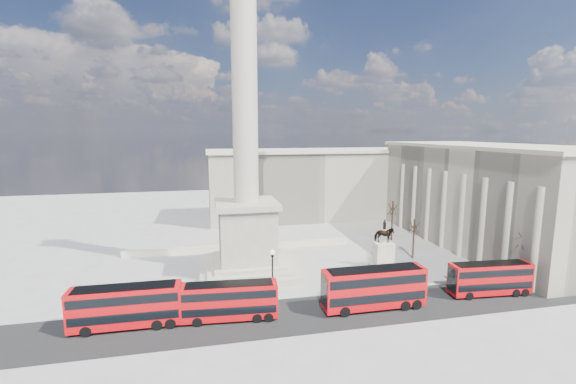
% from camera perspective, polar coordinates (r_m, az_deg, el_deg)
% --- Properties ---
extents(ground, '(180.00, 180.00, 0.00)m').
position_cam_1_polar(ground, '(54.90, -5.40, -13.49)').
color(ground, '#A29F99').
rests_on(ground, ground).
extents(asphalt_road, '(120.00, 9.00, 0.01)m').
position_cam_1_polar(asphalt_road, '(46.78, 2.55, -17.62)').
color(asphalt_road, black).
rests_on(asphalt_road, ground).
extents(nelsons_column, '(14.00, 14.00, 49.85)m').
position_cam_1_polar(nelsons_column, '(56.30, -6.21, 0.72)').
color(nelsons_column, '#AFA692').
rests_on(nelsons_column, ground).
extents(balustrade_wall, '(40.00, 0.60, 1.10)m').
position_cam_1_polar(balustrade_wall, '(69.72, -7.01, -8.11)').
color(balustrade_wall, beige).
rests_on(balustrade_wall, ground).
extents(building_east, '(19.00, 46.00, 18.60)m').
position_cam_1_polar(building_east, '(79.79, 27.49, -0.42)').
color(building_east, beige).
rests_on(building_east, ground).
extents(building_northeast, '(51.00, 17.00, 16.60)m').
position_cam_1_polar(building_northeast, '(94.87, 3.65, 1.31)').
color(building_northeast, beige).
rests_on(building_northeast, ground).
extents(red_bus_a, '(11.50, 2.85, 4.65)m').
position_cam_1_polar(red_bus_a, '(46.27, -22.77, -15.33)').
color(red_bus_a, red).
rests_on(red_bus_a, ground).
extents(red_bus_b, '(10.76, 3.25, 4.30)m').
position_cam_1_polar(red_bus_b, '(45.03, -8.55, -15.65)').
color(red_bus_b, red).
rests_on(red_bus_b, ground).
extents(red_bus_c, '(12.34, 2.95, 5.00)m').
position_cam_1_polar(red_bus_c, '(48.08, 12.68, -13.65)').
color(red_bus_c, red).
rests_on(red_bus_c, ground).
extents(red_bus_d, '(10.69, 3.20, 4.27)m').
position_cam_1_polar(red_bus_d, '(57.04, 27.80, -11.24)').
color(red_bus_d, red).
rests_on(red_bus_d, ground).
extents(victorian_lamp, '(0.62, 0.62, 7.18)m').
position_cam_1_polar(victorian_lamp, '(46.70, -2.32, -12.00)').
color(victorian_lamp, black).
rests_on(victorian_lamp, ground).
extents(equestrian_statue, '(3.62, 2.71, 7.63)m').
position_cam_1_polar(equestrian_statue, '(61.92, 13.96, -8.51)').
color(equestrian_statue, beige).
rests_on(equestrian_statue, ground).
extents(bare_tree_near, '(1.91, 1.91, 8.37)m').
position_cam_1_polar(bare_tree_near, '(61.94, 31.64, -5.78)').
color(bare_tree_near, '#332319').
rests_on(bare_tree_near, ground).
extents(bare_tree_mid, '(1.84, 1.84, 6.99)m').
position_cam_1_polar(bare_tree_mid, '(67.05, 18.20, -4.79)').
color(bare_tree_mid, '#332319').
rests_on(bare_tree_mid, ground).
extents(bare_tree_far, '(1.99, 1.99, 8.14)m').
position_cam_1_polar(bare_tree_far, '(76.74, 15.25, -2.26)').
color(bare_tree_far, '#332319').
rests_on(bare_tree_far, ground).
extents(pedestrian_walking, '(0.75, 0.66, 1.72)m').
position_cam_1_polar(pedestrian_walking, '(60.46, 22.83, -11.15)').
color(pedestrian_walking, black).
rests_on(pedestrian_walking, ground).
extents(pedestrian_standing, '(0.96, 0.87, 1.61)m').
position_cam_1_polar(pedestrian_standing, '(56.49, 14.09, -12.19)').
color(pedestrian_standing, black).
rests_on(pedestrian_standing, ground).
extents(pedestrian_crossing, '(0.75, 1.19, 1.89)m').
position_cam_1_polar(pedestrian_crossing, '(57.87, 16.28, -11.62)').
color(pedestrian_crossing, black).
rests_on(pedestrian_crossing, ground).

